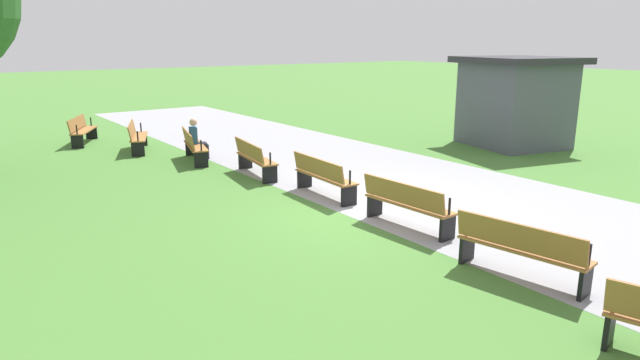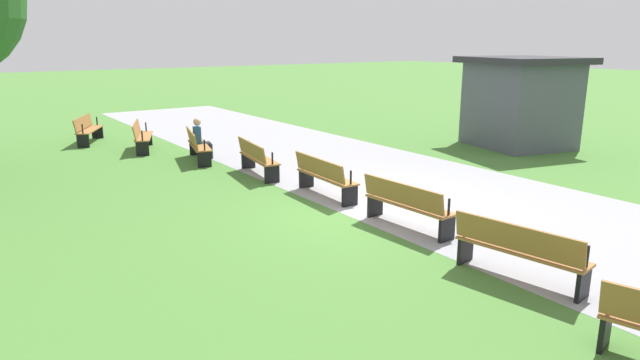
{
  "view_description": "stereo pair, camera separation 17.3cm",
  "coord_description": "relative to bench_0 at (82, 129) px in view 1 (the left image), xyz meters",
  "views": [
    {
      "loc": [
        8.11,
        -7.02,
        3.36
      ],
      "look_at": [
        -0.0,
        -1.12,
        0.8
      ],
      "focal_mm": 30.77,
      "sensor_mm": 36.0,
      "label": 1
    },
    {
      "loc": [
        8.21,
        -6.88,
        3.36
      ],
      "look_at": [
        -0.0,
        -1.12,
        0.8
      ],
      "focal_mm": 30.77,
      "sensor_mm": 36.0,
      "label": 2
    }
  ],
  "objects": [
    {
      "name": "ground_plane",
      "position": [
        11.2,
        2.8,
        -0.48
      ],
      "size": [
        120.0,
        120.0,
        0.0
      ],
      "primitive_type": "plane",
      "color": "#477A33"
    },
    {
      "name": "path_paving",
      "position": [
        11.2,
        5.03,
        -0.47
      ],
      "size": [
        37.81,
        5.5,
        0.01
      ],
      "primitive_type": "cube",
      "color": "#939399",
      "rests_on": "ground"
    },
    {
      "name": "bench_0",
      "position": [
        0.0,
        0.0,
        0.0
      ],
      "size": [
        1.9,
        1.29,
        0.89
      ],
      "rotation": [
        0.0,
        0.0,
        -0.48
      ],
      "color": "#996633",
      "rests_on": "ground"
    },
    {
      "name": "bench_1",
      "position": [
        2.35,
        1.07,
        0.0
      ],
      "size": [
        1.94,
        1.13,
        0.89
      ],
      "rotation": [
        0.0,
        0.0,
        -0.37
      ],
      "color": "#996633",
      "rests_on": "ground"
    },
    {
      "name": "bench_2",
      "position": [
        4.81,
        1.88,
        0.0
      ],
      "size": [
        1.95,
        0.96,
        0.89
      ],
      "rotation": [
        0.0,
        0.0,
        -0.27
      ],
      "color": "#996633",
      "rests_on": "ground"
    },
    {
      "name": "bench_3",
      "position": [
        7.34,
        2.42,
        0.0
      ],
      "size": [
        1.95,
        0.77,
        0.89
      ],
      "rotation": [
        0.0,
        0.0,
        -0.16
      ],
      "color": "#996633",
      "rests_on": "ground"
    },
    {
      "name": "bench_4",
      "position": [
        9.91,
        2.7,
        0.0
      ],
      "size": [
        1.92,
        0.57,
        0.89
      ],
      "rotation": [
        0.0,
        0.0,
        -0.05
      ],
      "color": "#996633",
      "rests_on": "ground"
    },
    {
      "name": "bench_5",
      "position": [
        12.5,
        2.7,
        0.0
      ],
      "size": [
        1.92,
        0.57,
        0.89
      ],
      "rotation": [
        0.0,
        0.0,
        0.05
      ],
      "color": "#996633",
      "rests_on": "ground"
    },
    {
      "name": "bench_6",
      "position": [
        15.07,
        2.42,
        0.0
      ],
      "size": [
        1.95,
        0.77,
        0.89
      ],
      "rotation": [
        0.0,
        0.0,
        0.16
      ],
      "color": "#996633",
      "rests_on": "ground"
    },
    {
      "name": "person_seated",
      "position": [
        4.6,
        2.08,
        0.16
      ],
      "size": [
        0.43,
        0.58,
        1.2
      ],
      "rotation": [
        0.0,
        0.0,
        -0.27
      ],
      "color": "navy",
      "rests_on": "ground"
    },
    {
      "name": "kiosk",
      "position": [
        8.64,
        11.35,
        0.99
      ],
      "size": [
        3.92,
        3.75,
        2.85
      ],
      "rotation": [
        0.0,
        0.0,
        -0.24
      ],
      "color": "#4C515B",
      "rests_on": "ground"
    }
  ]
}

